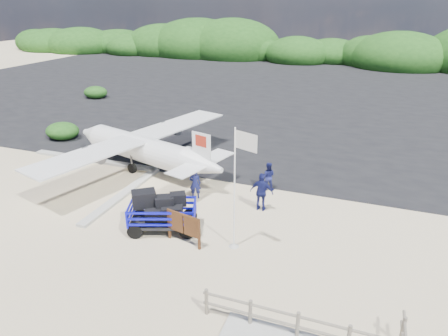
# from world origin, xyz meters

# --- Properties ---
(ground) EXTENTS (160.00, 160.00, 0.00)m
(ground) POSITION_xyz_m (0.00, 0.00, 0.00)
(ground) COLOR beige
(asphalt_apron) EXTENTS (90.00, 50.00, 0.04)m
(asphalt_apron) POSITION_xyz_m (0.00, 30.00, 0.00)
(asphalt_apron) COLOR #B2B2B2
(asphalt_apron) RESTS_ON ground
(lagoon) EXTENTS (9.00, 7.00, 0.40)m
(lagoon) POSITION_xyz_m (-9.00, 1.50, 0.00)
(lagoon) COLOR #B2B2B2
(lagoon) RESTS_ON ground
(vegetation_band) EXTENTS (124.00, 8.00, 4.40)m
(vegetation_band) POSITION_xyz_m (0.00, 55.00, 0.00)
(vegetation_band) COLOR #B2B2B2
(vegetation_band) RESTS_ON ground
(baggage_cart) EXTENTS (3.62, 2.81, 1.59)m
(baggage_cart) POSITION_xyz_m (-0.83, -0.85, 0.00)
(baggage_cart) COLOR #0E10D2
(baggage_cart) RESTS_ON ground
(flagpole) EXTENTS (1.14, 0.79, 5.26)m
(flagpole) POSITION_xyz_m (2.58, -0.97, 0.00)
(flagpole) COLOR white
(flagpole) RESTS_ON ground
(signboard) EXTENTS (1.80, 0.55, 1.48)m
(signboard) POSITION_xyz_m (0.52, -1.51, 0.00)
(signboard) COLOR #512F17
(signboard) RESTS_ON ground
(crew_a) EXTENTS (0.69, 0.57, 1.63)m
(crew_a) POSITION_xyz_m (-0.78, 2.59, 0.81)
(crew_a) COLOR navy
(crew_a) RESTS_ON ground
(crew_b) EXTENTS (0.88, 0.74, 1.60)m
(crew_b) POSITION_xyz_m (2.53, 4.85, 0.80)
(crew_b) COLOR navy
(crew_b) RESTS_ON ground
(crew_c) EXTENTS (1.16, 0.49, 1.97)m
(crew_c) POSITION_xyz_m (2.81, 2.50, 0.98)
(crew_c) COLOR navy
(crew_c) RESTS_ON ground
(aircraft_small) EXTENTS (11.11, 11.11, 2.84)m
(aircraft_small) POSITION_xyz_m (-8.59, 32.01, 0.00)
(aircraft_small) COLOR #B2B2B2
(aircraft_small) RESTS_ON ground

